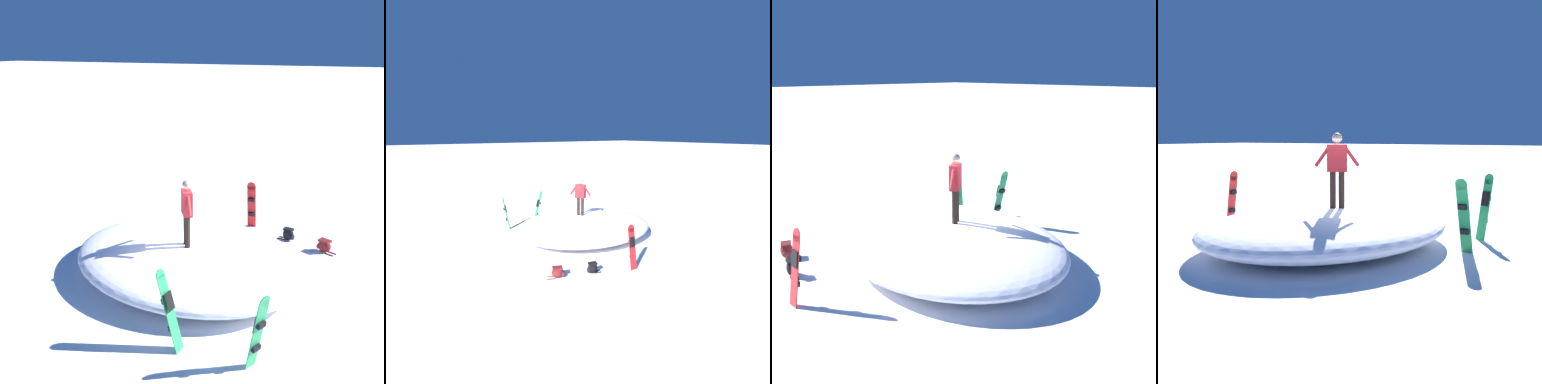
# 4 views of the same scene
# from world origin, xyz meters

# --- Properties ---
(ground) EXTENTS (240.00, 240.00, 0.00)m
(ground) POSITION_xyz_m (0.00, 0.00, 0.00)
(ground) COLOR white
(snow_mound) EXTENTS (6.10, 7.07, 0.91)m
(snow_mound) POSITION_xyz_m (0.55, 0.40, 0.46)
(snow_mound) COLOR white
(snow_mound) RESTS_ON ground
(snowboarder_standing) EXTENTS (0.91, 0.64, 1.72)m
(snowboarder_standing) POSITION_xyz_m (0.32, 0.35, 1.91)
(snowboarder_standing) COLOR black
(snowboarder_standing) RESTS_ON snow_mound
(snowboard_primary_upright) EXTENTS (0.26, 0.29, 1.59)m
(snowboard_primary_upright) POSITION_xyz_m (4.21, -0.22, 0.82)
(snowboard_primary_upright) COLOR red
(snowboard_primary_upright) RESTS_ON ground
(snowboard_secondary_upright) EXTENTS (0.32, 0.50, 1.68)m
(snowboard_secondary_upright) POSITION_xyz_m (-2.39, -0.47, 0.87)
(snowboard_secondary_upright) COLOR #1E8C47
(snowboard_secondary_upright) RESTS_ON ground
(snowboard_tertiary_upright) EXTENTS (0.38, 0.39, 1.64)m
(snowboard_tertiary_upright) POSITION_xyz_m (-2.38, -2.24, 0.85)
(snowboard_tertiary_upright) COLOR #1E8C47
(snowboard_tertiary_upright) RESTS_ON ground
(backpack_near) EXTENTS (0.45, 0.61, 0.38)m
(backpack_near) POSITION_xyz_m (3.29, -2.68, 0.20)
(backpack_near) COLOR maroon
(backpack_near) RESTS_ON ground
(backpack_far) EXTENTS (0.31, 0.54, 0.39)m
(backpack_far) POSITION_xyz_m (3.69, -1.57, 0.20)
(backpack_far) COLOR black
(backpack_far) RESTS_ON ground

